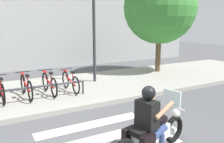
{
  "coord_description": "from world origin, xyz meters",
  "views": [
    {
      "loc": [
        -1.7,
        -3.63,
        2.53
      ],
      "look_at": [
        1.7,
        2.37,
        1.15
      ],
      "focal_mm": 38.38,
      "sensor_mm": 36.0,
      "label": 1
    }
  ],
  "objects_px": {
    "bicycle_5": "(49,84)",
    "tree_near_rack": "(160,8)",
    "rider": "(150,117)",
    "bike_rack": "(3,92)",
    "street_lamp": "(94,28)",
    "motorcycle": "(152,134)",
    "bicycle_3": "(1,90)",
    "bicycle_6": "(70,81)",
    "bicycle_4": "(26,86)"
  },
  "relations": [
    {
      "from": "bicycle_3",
      "to": "bike_rack",
      "type": "distance_m",
      "value": 0.56
    },
    {
      "from": "bicycle_3",
      "to": "tree_near_rack",
      "type": "bearing_deg",
      "value": 10.01
    },
    {
      "from": "tree_near_rack",
      "to": "bicycle_5",
      "type": "bearing_deg",
      "value": -167.48
    },
    {
      "from": "motorcycle",
      "to": "bicycle_3",
      "type": "bearing_deg",
      "value": 115.71
    },
    {
      "from": "rider",
      "to": "street_lamp",
      "type": "distance_m",
      "value": 5.97
    },
    {
      "from": "bicycle_3",
      "to": "bicycle_4",
      "type": "height_order",
      "value": "bicycle_4"
    },
    {
      "from": "motorcycle",
      "to": "bike_rack",
      "type": "relative_size",
      "value": 0.41
    },
    {
      "from": "bicycle_3",
      "to": "motorcycle",
      "type": "bearing_deg",
      "value": -64.29
    },
    {
      "from": "bicycle_3",
      "to": "tree_near_rack",
      "type": "height_order",
      "value": "tree_near_rack"
    },
    {
      "from": "rider",
      "to": "bike_rack",
      "type": "relative_size",
      "value": 0.28
    },
    {
      "from": "bike_rack",
      "to": "bicycle_4",
      "type": "bearing_deg",
      "value": 36.2
    },
    {
      "from": "bicycle_4",
      "to": "tree_near_rack",
      "type": "bearing_deg",
      "value": 11.13
    },
    {
      "from": "bicycle_4",
      "to": "street_lamp",
      "type": "distance_m",
      "value": 3.57
    },
    {
      "from": "motorcycle",
      "to": "bicycle_3",
      "type": "relative_size",
      "value": 1.32
    },
    {
      "from": "rider",
      "to": "street_lamp",
      "type": "relative_size",
      "value": 0.37
    },
    {
      "from": "motorcycle",
      "to": "bicycle_6",
      "type": "bearing_deg",
      "value": 89.56
    },
    {
      "from": "bike_rack",
      "to": "tree_near_rack",
      "type": "height_order",
      "value": "tree_near_rack"
    },
    {
      "from": "bike_rack",
      "to": "tree_near_rack",
      "type": "distance_m",
      "value": 8.1
    },
    {
      "from": "street_lamp",
      "to": "tree_near_rack",
      "type": "height_order",
      "value": "tree_near_rack"
    },
    {
      "from": "bicycle_5",
      "to": "bicycle_6",
      "type": "relative_size",
      "value": 1.02
    },
    {
      "from": "rider",
      "to": "street_lamp",
      "type": "height_order",
      "value": "street_lamp"
    },
    {
      "from": "motorcycle",
      "to": "rider",
      "type": "xyz_separation_m",
      "value": [
        -0.08,
        -0.01,
        0.36
      ]
    },
    {
      "from": "bicycle_3",
      "to": "tree_near_rack",
      "type": "distance_m",
      "value": 8.02
    },
    {
      "from": "rider",
      "to": "bicycle_6",
      "type": "relative_size",
      "value": 0.87
    },
    {
      "from": "motorcycle",
      "to": "tree_near_rack",
      "type": "relative_size",
      "value": 0.42
    },
    {
      "from": "bicycle_4",
      "to": "street_lamp",
      "type": "xyz_separation_m",
      "value": [
        2.91,
        0.91,
        1.86
      ]
    },
    {
      "from": "bicycle_5",
      "to": "tree_near_rack",
      "type": "xyz_separation_m",
      "value": [
        5.89,
        1.31,
        2.78
      ]
    },
    {
      "from": "bike_rack",
      "to": "bicycle_6",
      "type": "bearing_deg",
      "value": 13.72
    },
    {
      "from": "rider",
      "to": "bicycle_5",
      "type": "height_order",
      "value": "rider"
    },
    {
      "from": "bicycle_3",
      "to": "bicycle_5",
      "type": "height_order",
      "value": "bicycle_5"
    },
    {
      "from": "motorcycle",
      "to": "street_lamp",
      "type": "bearing_deg",
      "value": 75.54
    },
    {
      "from": "bicycle_3",
      "to": "bicycle_6",
      "type": "height_order",
      "value": "bicycle_3"
    },
    {
      "from": "bicycle_3",
      "to": "tree_near_rack",
      "type": "relative_size",
      "value": 0.32
    },
    {
      "from": "bicycle_5",
      "to": "street_lamp",
      "type": "bearing_deg",
      "value": 22.87
    },
    {
      "from": "rider",
      "to": "street_lamp",
      "type": "bearing_deg",
      "value": 74.83
    },
    {
      "from": "street_lamp",
      "to": "bicycle_4",
      "type": "bearing_deg",
      "value": -162.68
    },
    {
      "from": "motorcycle",
      "to": "bicycle_5",
      "type": "distance_m",
      "value": 4.7
    },
    {
      "from": "bike_rack",
      "to": "street_lamp",
      "type": "distance_m",
      "value": 4.34
    },
    {
      "from": "bicycle_6",
      "to": "street_lamp",
      "type": "distance_m",
      "value": 2.51
    },
    {
      "from": "street_lamp",
      "to": "tree_near_rack",
      "type": "xyz_separation_m",
      "value": [
        3.74,
        0.4,
        0.92
      ]
    },
    {
      "from": "bicycle_3",
      "to": "bike_rack",
      "type": "xyz_separation_m",
      "value": [
        0.0,
        -0.55,
        0.07
      ]
    },
    {
      "from": "bicycle_5",
      "to": "bike_rack",
      "type": "xyz_separation_m",
      "value": [
        -1.51,
        -0.55,
        0.06
      ]
    },
    {
      "from": "bicycle_4",
      "to": "bike_rack",
      "type": "bearing_deg",
      "value": -143.8
    },
    {
      "from": "bicycle_3",
      "to": "bicycle_5",
      "type": "relative_size",
      "value": 0.96
    },
    {
      "from": "bicycle_6",
      "to": "bicycle_3",
      "type": "bearing_deg",
      "value": -179.99
    },
    {
      "from": "motorcycle",
      "to": "tree_near_rack",
      "type": "height_order",
      "value": "tree_near_rack"
    },
    {
      "from": "rider",
      "to": "tree_near_rack",
      "type": "xyz_separation_m",
      "value": [
        5.25,
        5.96,
        2.48
      ]
    },
    {
      "from": "bicycle_6",
      "to": "rider",
      "type": "bearing_deg",
      "value": -91.4
    },
    {
      "from": "street_lamp",
      "to": "bicycle_3",
      "type": "bearing_deg",
      "value": -166.1
    },
    {
      "from": "street_lamp",
      "to": "tree_near_rack",
      "type": "bearing_deg",
      "value": 6.11
    }
  ]
}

